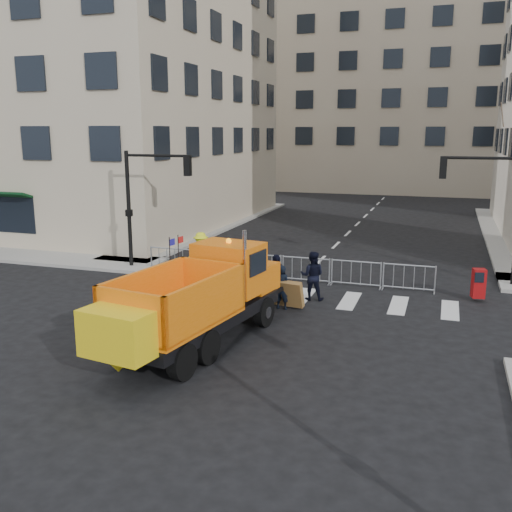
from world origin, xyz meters
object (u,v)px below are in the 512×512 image
(cop_a, at_px, (282,287))
(cop_c, at_px, (277,278))
(cop_b, at_px, (312,276))
(newspaper_box, at_px, (478,283))
(worker, at_px, (201,253))
(plow_truck, at_px, (196,298))

(cop_a, xyz_separation_m, cop_c, (-0.46, 0.92, 0.09))
(cop_b, relative_size, newspaper_box, 1.69)
(cop_b, height_order, worker, worker)
(cop_c, height_order, worker, worker)
(cop_b, bearing_deg, newspaper_box, -170.69)
(cop_a, distance_m, newspaper_box, 7.43)
(plow_truck, height_order, newspaper_box, plow_truck)
(cop_a, relative_size, cop_b, 0.86)
(cop_c, bearing_deg, worker, -102.38)
(cop_a, distance_m, cop_b, 1.67)
(cop_a, bearing_deg, plow_truck, 76.98)
(cop_a, distance_m, worker, 5.84)
(cop_b, bearing_deg, worker, -27.11)
(plow_truck, xyz_separation_m, cop_a, (1.35, 4.34, -0.70))
(plow_truck, distance_m, cop_c, 5.37)
(plow_truck, height_order, worker, plow_truck)
(worker, bearing_deg, cop_a, -72.28)
(plow_truck, xyz_separation_m, cop_c, (0.89, 5.26, -0.61))
(plow_truck, xyz_separation_m, newspaper_box, (8.05, 7.54, -0.80))
(cop_c, xyz_separation_m, worker, (-4.22, 2.57, 0.16))
(cop_c, bearing_deg, plow_truck, 9.34)
(cop_a, distance_m, cop_c, 1.03)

